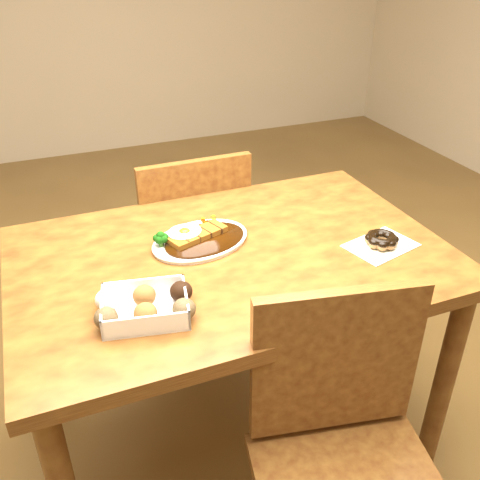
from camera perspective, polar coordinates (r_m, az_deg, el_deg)
name	(u,v)px	position (r m, az deg, el deg)	size (l,w,h in m)	color
ground	(233,436)	(1.99, -0.70, -20.14)	(6.00, 6.00, 0.00)	brown
table	(232,282)	(1.55, -0.85, -4.54)	(1.20, 0.80, 0.75)	#4E220F
chair_far	(189,245)	(2.07, -5.50, -0.49)	(0.42, 0.42, 0.87)	#4E220F
chair_near	(347,462)	(1.34, 11.31, -22.21)	(0.49, 0.49, 0.87)	#4E220F
katsu_curry_plate	(198,239)	(1.54, -4.47, 0.16)	(0.33, 0.28, 0.06)	white
donut_box	(145,305)	(1.27, -10.09, -6.88)	(0.24, 0.19, 0.06)	white
pon_de_ring	(382,240)	(1.57, 14.86, 0.00)	(0.22, 0.18, 0.04)	silver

